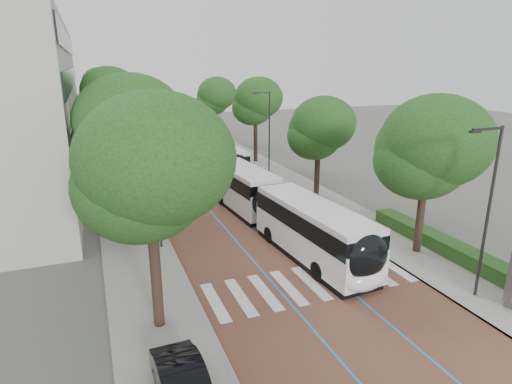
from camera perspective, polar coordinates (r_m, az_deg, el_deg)
ground at (r=21.34m, az=8.13°, el=-13.23°), size 160.00×160.00×0.00m
road at (r=57.74m, az=-11.64°, el=5.80°), size 11.00×140.00×0.02m
sidewalk_left at (r=56.99m, az=-19.10°, el=5.13°), size 4.00×140.00×0.12m
sidewalk_right at (r=59.41m, az=-4.47°, el=6.44°), size 4.00×140.00×0.12m
kerb_left at (r=57.09m, az=-17.20°, el=5.32°), size 0.20×140.00×0.14m
kerb_right at (r=58.90m, az=-6.25°, el=6.30°), size 0.20×140.00×0.14m
zebra_crossing at (r=22.17m, az=7.31°, el=-11.90°), size 10.55×3.60×0.01m
lane_line_left at (r=57.50m, az=-13.21°, el=5.67°), size 0.12×126.00×0.01m
lane_line_right at (r=58.02m, az=-10.08°, el=5.95°), size 0.12×126.00×0.01m
hedge at (r=26.43m, az=25.83°, el=-7.47°), size 1.20×14.00×0.80m
streetlight_near at (r=21.40m, az=28.46°, el=-1.02°), size 1.82×0.20×8.00m
streetlight_far at (r=41.61m, az=1.55°, el=8.72°), size 1.82×0.20×8.00m
lamp_post_left at (r=25.05m, az=-13.04°, el=1.30°), size 0.14×0.14×8.00m
trees_left at (r=37.89m, az=-18.67°, el=10.44°), size 6.23×60.58×9.85m
trees_right at (r=40.80m, az=3.66°, el=10.17°), size 5.97×47.74×8.74m
lead_bus at (r=27.21m, az=3.25°, el=-2.56°), size 3.86×18.53×3.20m
bus_queued_0 at (r=42.29m, az=-5.02°, el=4.40°), size 2.63×12.42×3.20m
bus_queued_1 at (r=54.48m, az=-9.17°, el=7.01°), size 2.85×12.46×3.20m
bus_queued_2 at (r=66.20m, az=-11.54°, el=8.58°), size 2.72×12.44×3.20m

